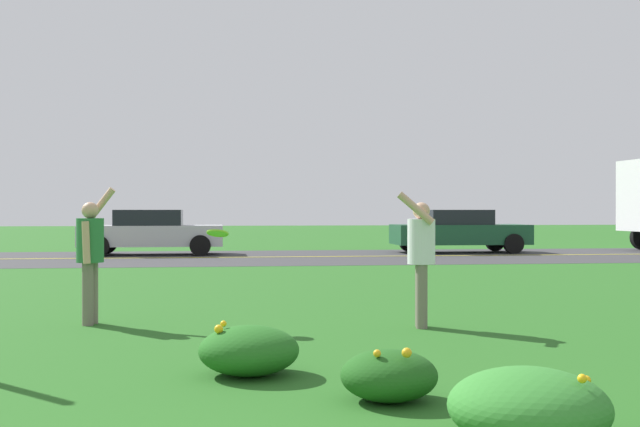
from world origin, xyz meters
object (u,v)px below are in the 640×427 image
at_px(person_thrower_green_shirt, 90,251).
at_px(car_silver_center_right, 151,232).
at_px(car_dark_green_rightmost, 459,231).
at_px(frisbee_lime, 218,233).
at_px(person_catcher_white_shirt, 421,253).

height_order(person_thrower_green_shirt, car_silver_center_right, person_thrower_green_shirt).
bearing_deg(person_thrower_green_shirt, car_dark_green_rightmost, 58.38).
distance_m(frisbee_lime, car_silver_center_right, 16.38).
bearing_deg(person_catcher_white_shirt, person_thrower_green_shirt, 169.08).
bearing_deg(car_silver_center_right, person_thrower_green_shirt, -88.14).
distance_m(car_silver_center_right, car_dark_green_rightmost, 10.23).
bearing_deg(car_silver_center_right, frisbee_lime, -82.61).
xyz_separation_m(frisbee_lime, car_dark_green_rightmost, (8.12, 16.24, -0.42)).
bearing_deg(car_dark_green_rightmost, person_thrower_green_shirt, -121.62).
bearing_deg(frisbee_lime, car_silver_center_right, 97.39).
distance_m(person_catcher_white_shirt, car_dark_green_rightmost, 17.49).
bearing_deg(car_dark_green_rightmost, car_silver_center_right, 180.00).
relative_size(person_thrower_green_shirt, frisbee_lime, 6.22).
distance_m(person_thrower_green_shirt, person_catcher_white_shirt, 4.15).
height_order(person_thrower_green_shirt, car_dark_green_rightmost, person_thrower_green_shirt).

